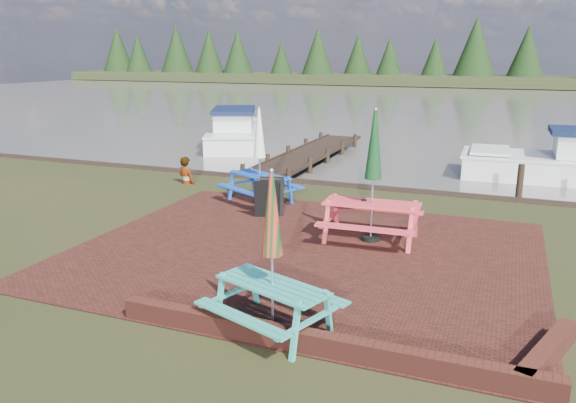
% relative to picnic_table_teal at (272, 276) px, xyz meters
% --- Properties ---
extents(ground, '(120.00, 120.00, 0.00)m').
position_rel_picnic_table_teal_xyz_m(ground, '(-0.68, 2.20, -0.82)').
color(ground, black).
rests_on(ground, ground).
extents(paving, '(9.00, 7.50, 0.02)m').
position_rel_picnic_table_teal_xyz_m(paving, '(-0.68, 3.20, -0.81)').
color(paving, '#331710').
rests_on(paving, ground).
extents(brick_wall, '(6.21, 1.79, 0.30)m').
position_rel_picnic_table_teal_xyz_m(brick_wall, '(1.47, -0.22, -0.67)').
color(brick_wall, '#4C1E16').
rests_on(brick_wall, ground).
extents(water, '(120.00, 60.00, 0.02)m').
position_rel_picnic_table_teal_xyz_m(water, '(-0.68, 39.20, -0.82)').
color(water, '#47443D').
rests_on(water, ground).
extents(far_treeline, '(120.00, 10.00, 8.10)m').
position_rel_picnic_table_teal_xyz_m(far_treeline, '(-0.68, 68.20, 2.46)').
color(far_treeline, black).
rests_on(far_treeline, ground).
extents(picnic_table_teal, '(2.10, 1.98, 2.34)m').
position_rel_picnic_table_teal_xyz_m(picnic_table_teal, '(0.00, 0.00, 0.00)').
color(picnic_table_teal, teal).
rests_on(picnic_table_teal, ground).
extents(picnic_table_red, '(2.07, 1.86, 2.77)m').
position_rel_picnic_table_teal_xyz_m(picnic_table_red, '(0.39, 4.40, 0.15)').
color(picnic_table_red, '#DC3840').
rests_on(picnic_table_red, ground).
extents(picnic_table_blue, '(2.33, 2.25, 2.50)m').
position_rel_picnic_table_teal_xyz_m(picnic_table_blue, '(-3.10, 6.42, 0.06)').
color(picnic_table_blue, '#1641A9').
rests_on(picnic_table_blue, ground).
extents(chalkboard, '(0.63, 0.72, 0.95)m').
position_rel_picnic_table_teal_xyz_m(chalkboard, '(-2.33, 5.25, -0.33)').
color(chalkboard, black).
rests_on(chalkboard, ground).
extents(jetty, '(1.76, 9.08, 1.00)m').
position_rel_picnic_table_teal_xyz_m(jetty, '(-4.18, 13.48, -0.71)').
color(jetty, black).
rests_on(jetty, ground).
extents(boat_jetty, '(4.65, 6.91, 1.90)m').
position_rel_picnic_table_teal_xyz_m(boat_jetty, '(-8.55, 15.78, -0.45)').
color(boat_jetty, silver).
rests_on(boat_jetty, ground).
extents(person, '(0.68, 0.54, 1.63)m').
position_rel_picnic_table_teal_xyz_m(person, '(-6.13, 7.66, -0.01)').
color(person, gray).
rests_on(person, ground).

